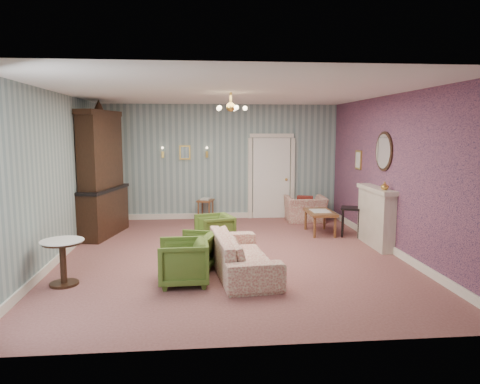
{
  "coord_description": "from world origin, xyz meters",
  "views": [
    {
      "loc": [
        -0.59,
        -7.92,
        2.24
      ],
      "look_at": [
        0.2,
        0.4,
        1.1
      ],
      "focal_mm": 33.64,
      "sensor_mm": 36.0,
      "label": 1
    }
  ],
  "objects": [
    {
      "name": "wall_front",
      "position": [
        0.0,
        -3.5,
        1.45
      ],
      "size": [
        6.0,
        0.0,
        6.0
      ],
      "primitive_type": "plane",
      "rotation": [
        -1.57,
        0.0,
        0.0
      ],
      "color": "slate",
      "rests_on": "ground"
    },
    {
      "name": "wingback_chair",
      "position": [
        2.06,
        2.86,
        0.42
      ],
      "size": [
        0.98,
        0.66,
        0.84
      ],
      "primitive_type": "imported",
      "rotation": [
        0.0,
        0.0,
        3.11
      ],
      "color": "#9F4440",
      "rests_on": "floor"
    },
    {
      "name": "pedestal_table",
      "position": [
        -2.56,
        -1.36,
        0.34
      ],
      "size": [
        0.71,
        0.71,
        0.68
      ],
      "primitive_type": null,
      "rotation": [
        0.0,
        0.0,
        0.15
      ],
      "color": "black",
      "rests_on": "floor"
    },
    {
      "name": "sofa_chintz",
      "position": [
        0.1,
        -1.04,
        0.41
      ],
      "size": [
        0.82,
        2.16,
        0.83
      ],
      "primitive_type": "imported",
      "rotation": [
        0.0,
        0.0,
        1.67
      ],
      "color": "#9F4440",
      "rests_on": "floor"
    },
    {
      "name": "sconce_left",
      "position": [
        -1.45,
        3.44,
        1.7
      ],
      "size": [
        0.16,
        0.12,
        0.3
      ],
      "primitive_type": null,
      "color": "gold",
      "rests_on": "wall_back"
    },
    {
      "name": "ceiling",
      "position": [
        0.0,
        0.0,
        2.9
      ],
      "size": [
        7.0,
        7.0,
        0.0
      ],
      "primitive_type": "plane",
      "rotation": [
        3.14,
        0.0,
        0.0
      ],
      "color": "white",
      "rests_on": "ground"
    },
    {
      "name": "gilt_mirror_back",
      "position": [
        -0.9,
        3.46,
        1.7
      ],
      "size": [
        0.28,
        0.06,
        0.36
      ],
      "primitive_type": null,
      "color": "gold",
      "rests_on": "wall_back"
    },
    {
      "name": "olive_chair_b",
      "position": [
        -0.65,
        -0.72,
        0.33
      ],
      "size": [
        0.76,
        0.79,
        0.65
      ],
      "primitive_type": "imported",
      "rotation": [
        0.0,
        0.0,
        -1.89
      ],
      "color": "#4A6623",
      "rests_on": "floor"
    },
    {
      "name": "door",
      "position": [
        1.3,
        3.46,
        1.08
      ],
      "size": [
        1.12,
        0.12,
        2.16
      ],
      "primitive_type": null,
      "color": "white",
      "rests_on": "floor"
    },
    {
      "name": "wall_left",
      "position": [
        -3.0,
        0.0,
        1.45
      ],
      "size": [
        0.0,
        7.0,
        7.0
      ],
      "primitive_type": "plane",
      "rotation": [
        1.57,
        0.0,
        1.57
      ],
      "color": "slate",
      "rests_on": "ground"
    },
    {
      "name": "fireplace",
      "position": [
        2.86,
        0.4,
        0.58
      ],
      "size": [
        0.3,
        1.4,
        1.16
      ],
      "primitive_type": null,
      "color": "beige",
      "rests_on": "floor"
    },
    {
      "name": "oval_mirror",
      "position": [
        2.96,
        0.4,
        1.85
      ],
      "size": [
        0.04,
        0.76,
        0.84
      ],
      "primitive_type": null,
      "color": "white",
      "rests_on": "wall_right"
    },
    {
      "name": "coffee_table",
      "position": [
        2.07,
        1.55,
        0.25
      ],
      "size": [
        0.56,
        0.99,
        0.5
      ],
      "primitive_type": null,
      "rotation": [
        0.0,
        0.0,
        -0.01
      ],
      "color": "brown",
      "rests_on": "floor"
    },
    {
      "name": "burgundy_cushion",
      "position": [
        2.01,
        2.71,
        0.48
      ],
      "size": [
        0.41,
        0.28,
        0.39
      ],
      "primitive_type": "cube",
      "rotation": [
        0.17,
        0.0,
        -0.35
      ],
      "color": "maroon",
      "rests_on": "wingback_chair"
    },
    {
      "name": "olive_chair_a",
      "position": [
        -0.82,
        -1.49,
        0.36
      ],
      "size": [
        0.68,
        0.73,
        0.73
      ],
      "primitive_type": "imported",
      "rotation": [
        0.0,
        0.0,
        -1.54
      ],
      "color": "#4A6623",
      "rests_on": "floor"
    },
    {
      "name": "nesting_table",
      "position": [
        -0.4,
        3.15,
        0.29
      ],
      "size": [
        0.47,
        0.53,
        0.59
      ],
      "primitive_type": null,
      "rotation": [
        0.0,
        0.0,
        -0.29
      ],
      "color": "brown",
      "rests_on": "floor"
    },
    {
      "name": "wall_back",
      "position": [
        0.0,
        3.5,
        1.45
      ],
      "size": [
        6.0,
        0.0,
        6.0
      ],
      "primitive_type": "plane",
      "rotation": [
        1.57,
        0.0,
        0.0
      ],
      "color": "slate",
      "rests_on": "ground"
    },
    {
      "name": "framed_print",
      "position": [
        2.97,
        1.75,
        1.6
      ],
      "size": [
        0.04,
        0.34,
        0.42
      ],
      "primitive_type": null,
      "color": "gold",
      "rests_on": "wall_right"
    },
    {
      "name": "side_table_black",
      "position": [
        2.65,
        1.21,
        0.32
      ],
      "size": [
        0.54,
        0.54,
        0.63
      ],
      "primitive_type": null,
      "rotation": [
        0.0,
        0.0,
        -0.36
      ],
      "color": "black",
      "rests_on": "floor"
    },
    {
      "name": "sconce_right",
      "position": [
        -0.35,
        3.44,
        1.7
      ],
      "size": [
        0.16,
        0.12,
        0.3
      ],
      "primitive_type": null,
      "color": "gold",
      "rests_on": "wall_back"
    },
    {
      "name": "dresser",
      "position": [
        -2.65,
        1.85,
        1.41
      ],
      "size": [
        0.95,
        1.78,
        2.83
      ],
      "primitive_type": null,
      "rotation": [
        0.0,
        0.0,
        -0.22
      ],
      "color": "black",
      "rests_on": "floor"
    },
    {
      "name": "wall_right",
      "position": [
        3.0,
        0.0,
        1.45
      ],
      "size": [
        0.0,
        7.0,
        7.0
      ],
      "primitive_type": "plane",
      "rotation": [
        1.57,
        0.0,
        -1.57
      ],
      "color": "slate",
      "rests_on": "ground"
    },
    {
      "name": "chandelier",
      "position": [
        0.0,
        0.0,
        2.63
      ],
      "size": [
        0.56,
        0.56,
        0.36
      ],
      "primitive_type": null,
      "color": "gold",
      "rests_on": "ceiling"
    },
    {
      "name": "floor",
      "position": [
        0.0,
        0.0,
        0.0
      ],
      "size": [
        7.0,
        7.0,
        0.0
      ],
      "primitive_type": "plane",
      "color": "#8D5752",
      "rests_on": "ground"
    },
    {
      "name": "mantel_vase",
      "position": [
        2.84,
        0.0,
        1.23
      ],
      "size": [
        0.15,
        0.15,
        0.15
      ],
      "primitive_type": "imported",
      "color": "gold",
      "rests_on": "fireplace"
    },
    {
      "name": "wall_right_floral",
      "position": [
        2.98,
        0.0,
        1.45
      ],
      "size": [
        0.0,
        7.0,
        7.0
      ],
      "primitive_type": "plane",
      "rotation": [
        1.57,
        0.0,
        -1.57
      ],
      "color": "#B3596A",
      "rests_on": "ground"
    },
    {
      "name": "olive_chair_c",
      "position": [
        -0.27,
        0.74,
        0.33
      ],
      "size": [
        0.77,
        0.8,
        0.67
      ],
      "primitive_type": "imported",
      "rotation": [
        0.0,
        0.0,
        -1.27
      ],
      "color": "#4A6623",
      "rests_on": "floor"
    }
  ]
}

